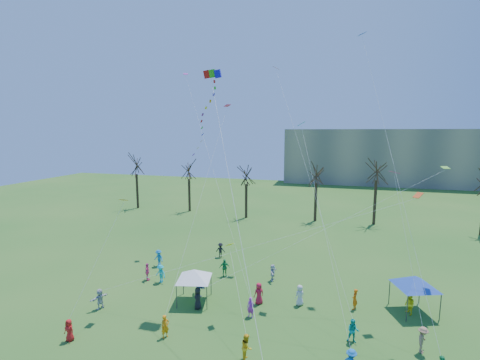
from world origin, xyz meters
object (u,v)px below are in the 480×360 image
(distant_building, at_px, (397,157))
(canopy_tent_white, at_px, (194,274))
(big_box_kite, at_px, (207,120))
(canopy_tent_blue, at_px, (415,281))

(distant_building, distance_m, canopy_tent_white, 80.03)
(big_box_kite, bearing_deg, canopy_tent_blue, 7.96)
(canopy_tent_white, xyz_separation_m, canopy_tent_blue, (17.64, 3.16, 0.15))
(distant_building, bearing_deg, big_box_kite, -109.99)
(canopy_tent_white, distance_m, canopy_tent_blue, 17.92)
(canopy_tent_white, bearing_deg, canopy_tent_blue, 10.17)
(canopy_tent_blue, bearing_deg, canopy_tent_white, -169.83)
(distant_building, xyz_separation_m, canopy_tent_blue, (-10.34, -71.65, -4.91))
(big_box_kite, xyz_separation_m, canopy_tent_white, (-1.06, -0.84, -12.91))
(big_box_kite, bearing_deg, distant_building, 70.01)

